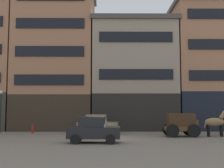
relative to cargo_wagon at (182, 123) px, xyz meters
The scene contains 10 objects.
ground_plane 6.80m from the cargo_wagon, 163.58° to the right, with size 120.00×120.00×0.00m, color slate.
building_center_left 16.57m from the cargo_wagon, 146.52° to the left, with size 9.14×7.32×16.43m.
building_center_right 10.29m from the cargo_wagon, 112.31° to the left, with size 9.75×7.32×12.43m.
building_far_right 12.11m from the cargo_wagon, 52.58° to the left, with size 10.37×7.32×14.63m.
cargo_wagon is the anchor object (origin of this frame).
draft_horse 2.95m from the cargo_wagon, ahead, with size 2.34×0.63×2.30m.
sedan_dark 7.57m from the cargo_wagon, 164.35° to the left, with size 3.83×2.13×1.83m.
sedan_light 8.30m from the cargo_wagon, 151.70° to the right, with size 3.75×1.96×1.83m.
streetlamp_curbside 17.11m from the cargo_wagon, 169.43° to the left, with size 0.32×0.32×4.12m.
fire_hydrant_curbside 13.91m from the cargo_wagon, 167.51° to the left, with size 0.24×0.24×0.83m.
Camera 1 is at (0.30, -21.53, 2.51)m, focal length 43.63 mm.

